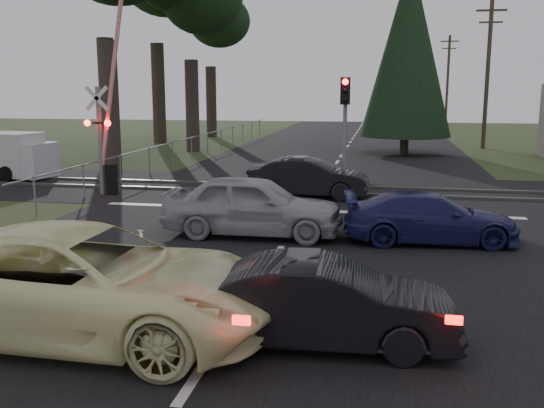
% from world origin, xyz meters
% --- Properties ---
extents(ground, '(120.00, 120.00, 0.00)m').
position_xyz_m(ground, '(0.00, 0.00, 0.00)').
color(ground, '#2B3E1C').
rests_on(ground, ground).
extents(road, '(14.00, 100.00, 0.01)m').
position_xyz_m(road, '(0.00, 10.00, 0.01)').
color(road, black).
rests_on(road, ground).
extents(rail_corridor, '(120.00, 8.00, 0.01)m').
position_xyz_m(rail_corridor, '(0.00, 12.00, 0.01)').
color(rail_corridor, black).
rests_on(rail_corridor, ground).
extents(stop_line, '(13.00, 0.35, 0.00)m').
position_xyz_m(stop_line, '(0.00, 8.20, 0.01)').
color(stop_line, silver).
rests_on(stop_line, ground).
extents(rail_near, '(120.00, 0.12, 0.10)m').
position_xyz_m(rail_near, '(0.00, 11.20, 0.05)').
color(rail_near, '#59544C').
rests_on(rail_near, ground).
extents(rail_far, '(120.00, 0.12, 0.10)m').
position_xyz_m(rail_far, '(0.00, 12.80, 0.05)').
color(rail_far, '#59544C').
rests_on(rail_far, ground).
extents(crossing_signal, '(1.62, 0.38, 6.96)m').
position_xyz_m(crossing_signal, '(-7.27, 9.79, 2.06)').
color(crossing_signal, slate).
rests_on(crossing_signal, ground).
extents(traffic_signal_center, '(0.32, 0.48, 4.10)m').
position_xyz_m(traffic_signal_center, '(1.00, 10.68, 2.81)').
color(traffic_signal_center, slate).
rests_on(traffic_signal_center, ground).
extents(utility_pole_mid, '(1.80, 0.26, 9.00)m').
position_xyz_m(utility_pole_mid, '(8.50, 30.00, 4.73)').
color(utility_pole_mid, '#4C3D2D').
rests_on(utility_pole_mid, ground).
extents(utility_pole_far, '(1.80, 0.26, 9.00)m').
position_xyz_m(utility_pole_far, '(8.50, 55.00, 4.73)').
color(utility_pole_far, '#4C3D2D').
rests_on(utility_pole_far, ground).
extents(euc_tree_e, '(6.00, 6.00, 13.20)m').
position_xyz_m(euc_tree_e, '(-11.00, 36.00, 9.51)').
color(euc_tree_e, '#473D33').
rests_on(euc_tree_e, ground).
extents(conifer_tree, '(5.20, 5.20, 11.00)m').
position_xyz_m(conifer_tree, '(3.50, 26.00, 5.99)').
color(conifer_tree, '#473D33').
rests_on(conifer_tree, ground).
extents(fence_left, '(0.10, 36.00, 1.20)m').
position_xyz_m(fence_left, '(-7.80, 22.50, 0.00)').
color(fence_left, slate).
rests_on(fence_left, ground).
extents(cream_coupe, '(6.07, 2.89, 1.67)m').
position_xyz_m(cream_coupe, '(-2.08, -1.95, 0.84)').
color(cream_coupe, '#FFFDB6').
rests_on(cream_coupe, ground).
extents(dark_hatchback, '(3.96, 1.57, 1.28)m').
position_xyz_m(dark_hatchback, '(1.54, -1.67, 0.64)').
color(dark_hatchback, black).
rests_on(dark_hatchback, ground).
extents(silver_car, '(4.62, 1.88, 1.57)m').
position_xyz_m(silver_car, '(-0.92, 4.79, 0.78)').
color(silver_car, '#9C9FA3').
rests_on(silver_car, ground).
extents(blue_sedan, '(4.36, 2.11, 1.22)m').
position_xyz_m(blue_sedan, '(3.51, 4.88, 0.61)').
color(blue_sedan, '#1A1C50').
rests_on(blue_sedan, ground).
extents(dark_car_far, '(4.20, 1.57, 1.37)m').
position_xyz_m(dark_car_far, '(-0.20, 10.60, 0.69)').
color(dark_car_far, black).
rests_on(dark_car_far, ground).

